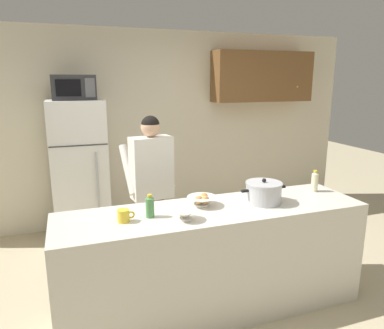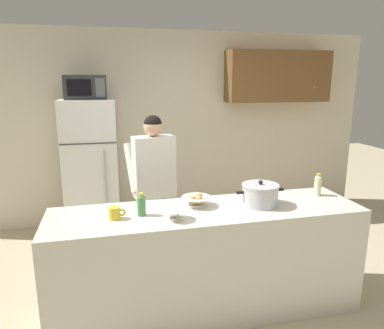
{
  "view_description": "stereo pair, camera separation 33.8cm",
  "coord_description": "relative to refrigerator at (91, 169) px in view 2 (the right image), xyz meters",
  "views": [
    {
      "loc": [
        -1.09,
        -2.55,
        1.95
      ],
      "look_at": [
        0.0,
        0.55,
        1.17
      ],
      "focal_mm": 33.47,
      "sensor_mm": 36.0,
      "label": 1
    },
    {
      "loc": [
        -0.77,
        -2.65,
        1.95
      ],
      "look_at": [
        0.0,
        0.55,
        1.17
      ],
      "focal_mm": 33.47,
      "sensor_mm": 36.0,
      "label": 2
    }
  ],
  "objects": [
    {
      "name": "ground_plane",
      "position": [
        0.98,
        -1.85,
        -0.86
      ],
      "size": [
        14.0,
        14.0,
        0.0
      ],
      "primitive_type": "plane",
      "color": "#C6B793"
    },
    {
      "name": "back_wall_unit",
      "position": [
        1.23,
        0.41,
        0.55
      ],
      "size": [
        6.0,
        0.48,
        2.6
      ],
      "color": "beige",
      "rests_on": "ground"
    },
    {
      "name": "kitchen_island",
      "position": [
        0.98,
        -1.85,
        -0.4
      ],
      "size": [
        2.56,
        0.68,
        0.92
      ],
      "primitive_type": "cube",
      "color": "silver",
      "rests_on": "ground"
    },
    {
      "name": "refrigerator",
      "position": [
        0.0,
        0.0,
        0.0
      ],
      "size": [
        0.64,
        0.68,
        1.73
      ],
      "color": "white",
      "rests_on": "ground"
    },
    {
      "name": "microwave",
      "position": [
        0.0,
        -0.02,
        1.0
      ],
      "size": [
        0.48,
        0.37,
        0.28
      ],
      "color": "#2D2D30",
      "rests_on": "refrigerator"
    },
    {
      "name": "person_near_pot",
      "position": [
        0.66,
        -0.99,
        0.14
      ],
      "size": [
        0.54,
        0.47,
        1.62
      ],
      "color": "#726656",
      "rests_on": "ground"
    },
    {
      "name": "cooking_pot",
      "position": [
        1.44,
        -1.85,
        0.15
      ],
      "size": [
        0.42,
        0.31,
        0.22
      ],
      "color": "silver",
      "rests_on": "kitchen_island"
    },
    {
      "name": "coffee_mug",
      "position": [
        0.24,
        -1.88,
        0.1
      ],
      "size": [
        0.13,
        0.09,
        0.1
      ],
      "color": "yellow",
      "rests_on": "kitchen_island"
    },
    {
      "name": "bread_bowl",
      "position": [
        0.91,
        -1.75,
        0.11
      ],
      "size": [
        0.25,
        0.25,
        0.1
      ],
      "color": "white",
      "rests_on": "kitchen_island"
    },
    {
      "name": "empty_bowl",
      "position": [
        0.68,
        -2.0,
        0.1
      ],
      "size": [
        0.19,
        0.19,
        0.08
      ],
      "color": "white",
      "rests_on": "kitchen_island"
    },
    {
      "name": "bottle_near_edge",
      "position": [
        0.45,
        -1.86,
        0.15
      ],
      "size": [
        0.07,
        0.07,
        0.18
      ],
      "color": "#4C8C4C",
      "rests_on": "kitchen_island"
    },
    {
      "name": "bottle_mid_counter",
      "position": [
        2.06,
        -1.73,
        0.16
      ],
      "size": [
        0.06,
        0.06,
        0.21
      ],
      "color": "beige",
      "rests_on": "kitchen_island"
    }
  ]
}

